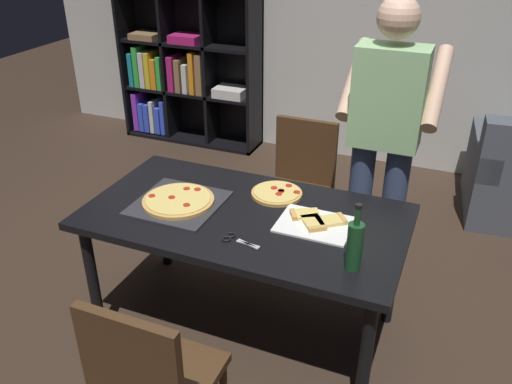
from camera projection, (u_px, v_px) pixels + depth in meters
name	position (u px, v px, depth m)	size (l,w,h in m)	color
ground_plane	(246.00, 325.00, 3.07)	(12.00, 12.00, 0.00)	#38281E
back_wall	(366.00, 3.00, 4.52)	(6.40, 0.10, 2.80)	silver
dining_table	(245.00, 226.00, 2.75)	(1.63, 0.88, 0.75)	black
chair_near_camera	(150.00, 378.00, 2.08)	(0.42, 0.42, 0.90)	#472D19
chair_far_side	(300.00, 179.00, 3.58)	(0.42, 0.42, 0.90)	#472D19
bookshelf	(183.00, 43.00, 5.12)	(1.40, 0.35, 1.95)	black
person_serving_pizza	(385.00, 135.00, 2.99)	(0.55, 0.54, 1.75)	#38476B
pepperoni_pizza_on_tray	(178.00, 201.00, 2.80)	(0.44, 0.44, 0.04)	#2D2D33
pizza_slices_on_towel	(316.00, 222.00, 2.62)	(0.36, 0.28, 0.03)	white
wine_bottle	(355.00, 245.00, 2.26)	(0.07, 0.07, 0.32)	#194723
kitchen_scissors	(236.00, 239.00, 2.50)	(0.20, 0.09, 0.01)	silver
second_pizza_plain	(277.00, 193.00, 2.89)	(0.28, 0.28, 0.03)	tan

